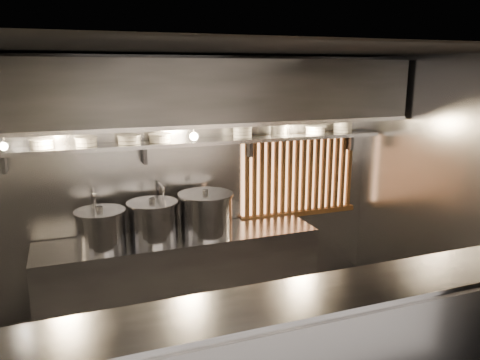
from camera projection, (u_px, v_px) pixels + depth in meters
ceiling at (244, 50)px, 3.68m from camera, size 4.50×4.50×0.00m
wall_back at (197, 181)px, 5.36m from camera, size 4.50×0.00×4.50m
wall_right at (449, 195)px, 4.77m from camera, size 0.00×3.00×3.00m
cooking_bench at (181, 274)px, 5.14m from camera, size 3.00×0.70×0.90m
bowl_shelf at (200, 142)px, 5.09m from camera, size 4.40×0.34×0.04m
exhaust_hood at (205, 92)px, 4.76m from camera, size 4.40×0.81×0.65m
wood_screen at (299, 175)px, 5.77m from camera, size 1.56×0.09×1.04m
faucet_left at (94, 202)px, 4.87m from camera, size 0.04×0.30×0.50m
faucet_right at (160, 195)px, 5.11m from camera, size 0.04×0.30×0.50m
pendant_bulb at (194, 136)px, 4.93m from camera, size 0.09×0.09×0.19m
stock_pot_left at (101, 229)px, 4.68m from camera, size 0.66×0.66×0.43m
stock_pot_mid at (153, 221)px, 4.89m from camera, size 0.63×0.63×0.45m
stock_pot_right at (206, 213)px, 5.07m from camera, size 0.70×0.70×0.49m
bowl_stack_0 at (42, 144)px, 4.53m from camera, size 0.23×0.23×0.09m
bowl_stack_1 at (86, 141)px, 4.67m from camera, size 0.22×0.22×0.09m
bowl_stack_2 at (129, 139)px, 4.81m from camera, size 0.24×0.24×0.09m
bowl_stack_3 at (160, 138)px, 4.92m from camera, size 0.24×0.24×0.09m
bowl_stack_4 at (242, 132)px, 5.24m from camera, size 0.22×0.22×0.13m
bowl_stack_5 at (279, 130)px, 5.39m from camera, size 0.20×0.20×0.13m
bowl_stack_6 at (315, 130)px, 5.57m from camera, size 0.24×0.24×0.09m
bowl_stack_7 at (343, 125)px, 5.69m from camera, size 0.24×0.24×0.17m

